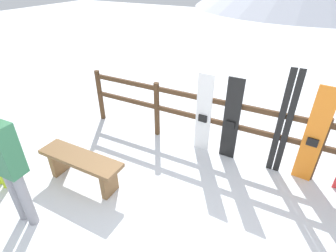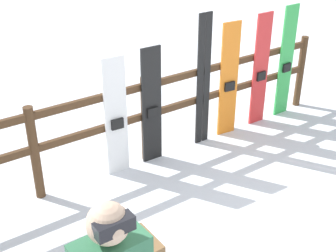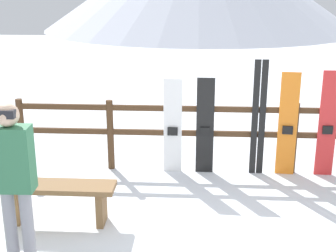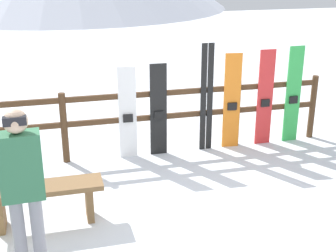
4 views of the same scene
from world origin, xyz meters
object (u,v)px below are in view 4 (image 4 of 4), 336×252
Objects in this scene: person_plaid_green at (22,181)px; snowboard_red at (265,98)px; snowboard_green at (293,95)px; ski_pair_black at (207,98)px; snowboard_black_stripe at (158,110)px; snowboard_orange at (232,102)px; bench at (45,196)px; snowboard_white at (128,113)px.

person_plaid_green is 4.37m from snowboard_red.
ski_pair_black is at bearing 179.87° from snowboard_green.
snowboard_black_stripe is 0.94× the size of snowboard_orange.
snowboard_white reaches higher than bench.
snowboard_white is at bearing -180.00° from snowboard_black_stripe.
snowboard_white is 0.89× the size of snowboard_green.
snowboard_white is at bearing -179.84° from ski_pair_black.
snowboard_white is at bearing 60.79° from person_plaid_green.
snowboard_orange is at bearing -180.00° from snowboard_green.
snowboard_red reaches higher than snowboard_black_stripe.
person_plaid_green is 0.99× the size of ski_pair_black.
snowboard_green is at bearing 0.00° from snowboard_orange.
ski_pair_black is at bearing 179.80° from snowboard_red.
snowboard_green is at bearing 0.00° from snowboard_black_stripe.
bench is at bearing -127.33° from snowboard_white.
ski_pair_black is 0.98m from snowboard_red.
snowboard_orange is (1.18, 0.00, 0.05)m from snowboard_black_stripe.
snowboard_white is at bearing -180.00° from snowboard_red.
snowboard_white is at bearing 52.67° from bench.
bench is 0.92× the size of snowboard_black_stripe.
person_plaid_green is 3.11m from snowboard_black_stripe.
ski_pair_black reaches higher than bench.
snowboard_red is 0.98× the size of snowboard_green.
snowboard_orange is at bearing 39.26° from person_plaid_green.
snowboard_orange reaches higher than bench.
snowboard_orange is at bearing 0.00° from snowboard_white.
snowboard_black_stripe is 1.18m from snowboard_orange.
bench is 0.83× the size of snowboard_green.
person_plaid_green is at bearing -148.75° from snowboard_green.
ski_pair_black is 1.09× the size of snowboard_red.
snowboard_red is (3.45, 1.62, 0.41)m from bench.
snowboard_red is (0.98, -0.00, -0.08)m from ski_pair_black.
snowboard_white is 0.91× the size of snowboard_red.
snowboard_red is at bearing 34.59° from person_plaid_green.
person_plaid_green is (-0.15, -0.86, 0.63)m from bench.
snowboard_white is 0.47m from snowboard_black_stripe.
snowboard_red is 0.49m from snowboard_green.
snowboard_black_stripe is (1.86, 2.48, -0.27)m from person_plaid_green.
snowboard_red is (1.74, 0.00, 0.06)m from snowboard_black_stripe.
snowboard_orange is 0.98× the size of snowboard_red.
snowboard_white is 2.21m from snowboard_red.
person_plaid_green reaches higher than snowboard_white.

